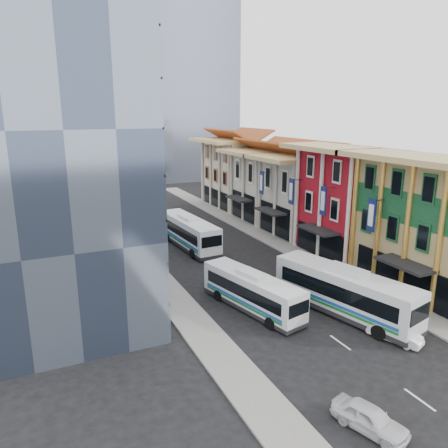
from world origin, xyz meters
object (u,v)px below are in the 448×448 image
shophouse_tan (441,227)px  sedan_left (370,418)px  bus_left_near (252,291)px  sedan_right (395,333)px  bus_left_far (189,232)px  bus_right (344,291)px  office_tower (49,124)px

shophouse_tan → sedan_left: shophouse_tan is taller
bus_left_near → sedan_right: bus_left_near is taller
bus_left_near → bus_left_far: 18.36m
bus_right → sedan_left: 13.57m
shophouse_tan → bus_left_far: shophouse_tan is taller
office_tower → bus_left_near: (13.80, -10.59, -13.33)m
sedan_left → bus_left_near: bearing=67.3°
office_tower → bus_left_near: size_ratio=2.88×
shophouse_tan → office_tower: office_tower is taller
bus_right → sedan_left: size_ratio=3.11×
bus_left_near → sedan_left: size_ratio=2.57×
bus_left_near → shophouse_tan: bearing=-24.5°
bus_left_far → sedan_right: (5.69, -27.17, -1.33)m
sedan_left → bus_left_far: bearing=67.7°
bus_right → sedan_right: (0.55, -4.99, -1.40)m
bus_left_far → sedan_right: bus_left_far is taller
sedan_left → sedan_right: 10.19m
bus_left_near → bus_left_far: bus_left_far is taller
bus_left_near → sedan_right: size_ratio=2.74×
bus_left_near → bus_right: bus_right is taller
office_tower → sedan_left: 31.98m
bus_left_near → sedan_left: bearing=-107.8°
bus_right → sedan_right: size_ratio=3.32×
bus_left_near → bus_left_far: bearing=73.0°
bus_left_near → sedan_left: 15.16m
office_tower → sedan_left: office_tower is taller
bus_right → sedan_left: bearing=-138.1°
shophouse_tan → bus_left_far: 27.29m
shophouse_tan → bus_left_far: size_ratio=1.15×
bus_left_near → bus_left_far: (1.20, 18.32, 0.28)m
bus_left_near → sedan_left: (-1.18, -15.08, -0.98)m
bus_left_near → bus_right: (6.34, -3.86, 0.35)m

